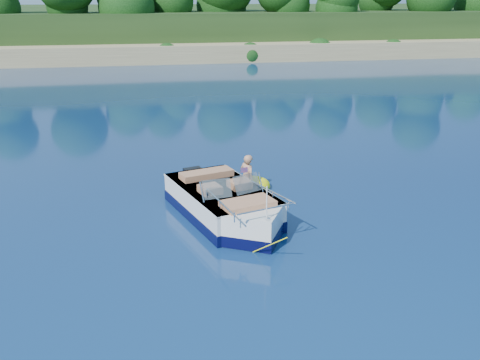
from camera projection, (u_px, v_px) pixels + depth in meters
The scene contains 5 objects.
ground at pixel (215, 234), 13.04m from camera, with size 160.00×160.00×0.00m, color #091540.
shoreline at pixel (147, 31), 71.93m from camera, with size 170.00×59.00×6.00m.
motorboat at pixel (227, 207), 13.76m from camera, with size 2.82×5.15×1.77m.
tow_tube at pixel (250, 185), 16.12m from camera, with size 1.29×1.29×0.33m.
boy at pixel (246, 188), 16.11m from camera, with size 0.54×0.36×1.49m, color tan.
Camera 1 is at (-1.64, -11.80, 5.50)m, focal length 40.00 mm.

